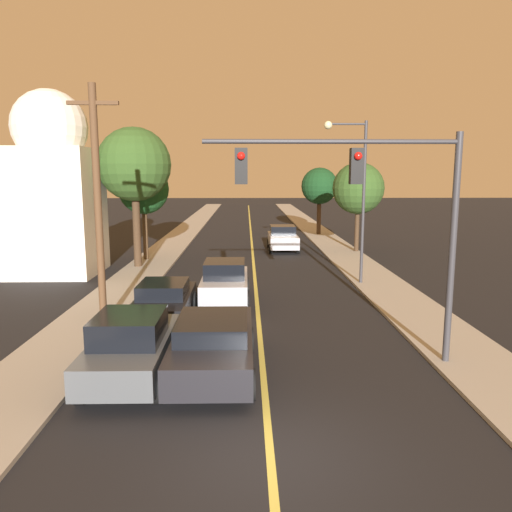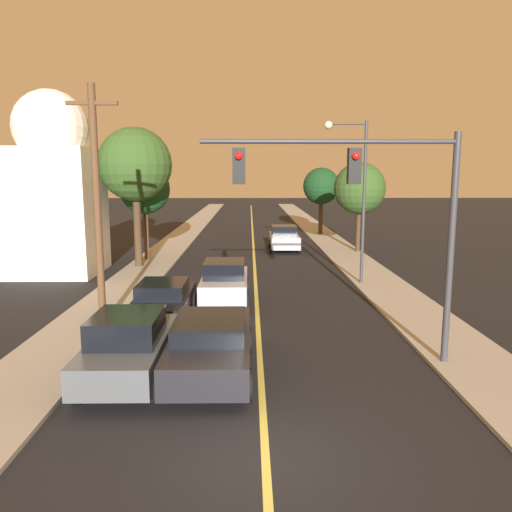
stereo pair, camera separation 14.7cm
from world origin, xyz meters
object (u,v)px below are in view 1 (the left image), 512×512
object	(u,v)px
car_near_lane_second	(225,281)
streetlamp_right	(354,181)
tree_right_near	(319,186)
domed_building_left	(53,186)
car_outer_lane_front	(131,347)
car_outer_lane_second	(164,300)
tree_left_near	(144,189)
traffic_signal_mast	(371,197)
car_near_lane_front	(213,343)
utility_pole_left	(98,204)
tree_left_far	(134,165)
tree_right_far	(358,189)
car_far_oncoming	(283,238)

from	to	relation	value
car_near_lane_second	streetlamp_right	world-z (taller)	streetlamp_right
tree_right_near	domed_building_left	bearing A→B (deg)	-134.63
domed_building_left	tree_right_near	bearing A→B (deg)	45.37
car_outer_lane_front	car_outer_lane_second	size ratio (longest dim) A/B	0.98
car_outer_lane_second	tree_left_near	xyz separation A→B (m)	(-3.09, 12.39, 3.46)
traffic_signal_mast	tree_right_near	xyz separation A→B (m)	(2.92, 28.91, -0.43)
car_near_lane_front	tree_right_near	distance (m)	30.40
car_outer_lane_front	tree_left_near	size ratio (longest dim) A/B	0.76
car_outer_lane_front	utility_pole_left	world-z (taller)	utility_pole_left
car_outer_lane_second	utility_pole_left	bearing A→B (deg)	-155.42
traffic_signal_mast	domed_building_left	distance (m)	18.23
traffic_signal_mast	tree_right_near	distance (m)	29.06
tree_right_near	tree_left_far	bearing A→B (deg)	-129.39
car_near_lane_second	domed_building_left	size ratio (longest dim) A/B	0.45
utility_pole_left	car_near_lane_front	bearing A→B (deg)	-44.48
car_outer_lane_front	domed_building_left	size ratio (longest dim) A/B	0.46
tree_right_far	car_outer_lane_second	bearing A→B (deg)	-123.47
utility_pole_left	car_outer_lane_second	bearing A→B (deg)	24.58
streetlamp_right	domed_building_left	distance (m)	14.92
car_outer_lane_second	streetlamp_right	bearing A→B (deg)	36.28
car_far_oncoming	tree_left_far	size ratio (longest dim) A/B	0.56
tree_left_far	car_near_lane_front	bearing A→B (deg)	-71.01
car_outer_lane_second	utility_pole_left	size ratio (longest dim) A/B	0.56
car_outer_lane_second	domed_building_left	xyz separation A→B (m)	(-6.87, 8.69, 3.72)
car_far_oncoming	streetlamp_right	world-z (taller)	streetlamp_right
streetlamp_right	domed_building_left	xyz separation A→B (m)	(-14.62, 3.00, -0.33)
car_near_lane_second	tree_left_far	world-z (taller)	tree_left_far
car_near_lane_front	utility_pole_left	distance (m)	6.38
tree_right_far	domed_building_left	size ratio (longest dim) A/B	0.62
utility_pole_left	tree_right_far	distance (m)	20.05
car_outer_lane_second	streetlamp_right	xyz separation A→B (m)	(7.74, 5.68, 4.04)
car_outer_lane_front	tree_right_near	xyz separation A→B (m)	(8.97, 29.78, 3.21)
traffic_signal_mast	tree_right_far	bearing A→B (deg)	78.28
car_far_oncoming	tree_left_near	world-z (taller)	tree_left_near
car_outer_lane_second	domed_building_left	world-z (taller)	domed_building_left
traffic_signal_mast	car_outer_lane_front	bearing A→B (deg)	-171.84
car_outer_lane_front	utility_pole_left	distance (m)	5.63
car_far_oncoming	traffic_signal_mast	bearing A→B (deg)	92.01
tree_left_far	streetlamp_right	bearing A→B (deg)	-22.12
car_near_lane_second	tree_right_near	size ratio (longest dim) A/B	0.76
utility_pole_left	tree_right_far	size ratio (longest dim) A/B	1.35
traffic_signal_mast	car_far_oncoming	bearing A→B (deg)	92.01
car_near_lane_front	utility_pole_left	bearing A→B (deg)	135.52
tree_left_far	car_near_lane_second	bearing A→B (deg)	-55.98
tree_right_near	car_outer_lane_front	bearing A→B (deg)	-106.76
car_near_lane_front	tree_right_far	xyz separation A→B (m)	(8.07, 19.91, 3.36)
car_outer_lane_front	car_far_oncoming	xyz separation A→B (m)	(5.33, 21.39, -0.05)
tree_left_far	tree_right_near	xyz separation A→B (m)	(12.04, 14.66, -1.47)
tree_right_far	domed_building_left	bearing A→B (deg)	-158.86
car_outer_lane_front	tree_left_far	world-z (taller)	tree_left_far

